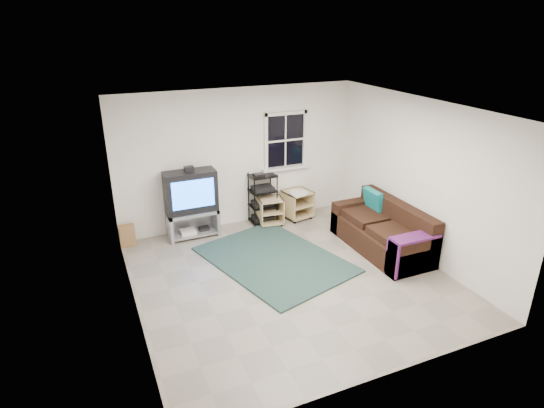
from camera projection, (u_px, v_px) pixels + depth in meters
name	position (u px, v px, depth m)	size (l,w,h in m)	color
room	(285.00, 144.00, 8.75)	(4.60, 4.62, 4.60)	gray
tv_unit	(191.00, 198.00, 8.13)	(0.91, 0.46, 1.34)	#97979E
av_rack	(263.00, 201.00, 8.80)	(0.50, 0.37, 1.00)	black
side_table_left	(270.00, 210.00, 8.81)	(0.50, 0.50, 0.53)	tan
side_table_right	(296.00, 202.00, 9.06)	(0.59, 0.59, 0.58)	tan
sofa	(383.00, 232.00, 7.81)	(0.87, 1.96, 0.89)	black
shag_rug	(274.00, 259.00, 7.54)	(1.76, 2.42, 0.03)	#2F2215
paper_bag	(127.00, 235.00, 7.97)	(0.26, 0.17, 0.38)	#9D6B46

